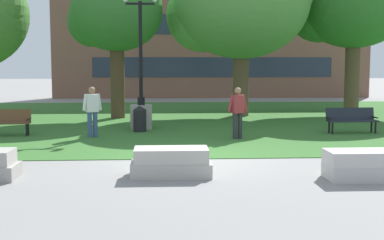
{
  "coord_description": "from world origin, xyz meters",
  "views": [
    {
      "loc": [
        -0.76,
        -13.9,
        2.56
      ],
      "look_at": [
        -0.06,
        -1.4,
        1.2
      ],
      "focal_mm": 50.0,
      "sensor_mm": 36.0,
      "label": 1
    }
  ],
  "objects_px": {
    "concrete_block_right": "(366,166)",
    "lamp_post_center": "(141,101)",
    "park_bench_far_left": "(4,121)",
    "trash_bin": "(140,119)",
    "concrete_block_left": "(171,163)",
    "person_bystander_near_lawn": "(238,110)",
    "park_bench_near_left": "(351,119)",
    "person_bystander_far_lawn": "(92,109)"
  },
  "relations": [
    {
      "from": "lamp_post_center",
      "to": "person_bystander_far_lawn",
      "type": "distance_m",
      "value": 2.83
    },
    {
      "from": "trash_bin",
      "to": "person_bystander_near_lawn",
      "type": "relative_size",
      "value": 0.56
    },
    {
      "from": "concrete_block_left",
      "to": "trash_bin",
      "type": "distance_m",
      "value": 7.73
    },
    {
      "from": "trash_bin",
      "to": "person_bystander_far_lawn",
      "type": "relative_size",
      "value": 0.56
    },
    {
      "from": "park_bench_far_left",
      "to": "trash_bin",
      "type": "xyz_separation_m",
      "value": [
        4.67,
        0.76,
        -0.04
      ]
    },
    {
      "from": "concrete_block_left",
      "to": "trash_bin",
      "type": "bearing_deg",
      "value": 97.56
    },
    {
      "from": "person_bystander_far_lawn",
      "to": "lamp_post_center",
      "type": "bearing_deg",
      "value": 56.39
    },
    {
      "from": "park_bench_near_left",
      "to": "person_bystander_near_lawn",
      "type": "height_order",
      "value": "person_bystander_near_lawn"
    },
    {
      "from": "park_bench_near_left",
      "to": "concrete_block_left",
      "type": "bearing_deg",
      "value": -133.77
    },
    {
      "from": "concrete_block_left",
      "to": "trash_bin",
      "type": "height_order",
      "value": "trash_bin"
    },
    {
      "from": "park_bench_far_left",
      "to": "person_bystander_near_lawn",
      "type": "bearing_deg",
      "value": -9.06
    },
    {
      "from": "lamp_post_center",
      "to": "park_bench_near_left",
      "type": "bearing_deg",
      "value": -13.12
    },
    {
      "from": "concrete_block_left",
      "to": "park_bench_far_left",
      "type": "xyz_separation_m",
      "value": [
        -5.69,
        6.9,
        0.23
      ]
    },
    {
      "from": "park_bench_near_left",
      "to": "person_bystander_far_lawn",
      "type": "relative_size",
      "value": 1.07
    },
    {
      "from": "park_bench_near_left",
      "to": "lamp_post_center",
      "type": "height_order",
      "value": "lamp_post_center"
    },
    {
      "from": "concrete_block_left",
      "to": "park_bench_far_left",
      "type": "relative_size",
      "value": 0.98
    },
    {
      "from": "park_bench_far_left",
      "to": "trash_bin",
      "type": "bearing_deg",
      "value": 9.28
    },
    {
      "from": "person_bystander_near_lawn",
      "to": "park_bench_far_left",
      "type": "bearing_deg",
      "value": 170.94
    },
    {
      "from": "trash_bin",
      "to": "park_bench_near_left",
      "type": "bearing_deg",
      "value": -5.71
    },
    {
      "from": "concrete_block_left",
      "to": "person_bystander_far_lawn",
      "type": "xyz_separation_m",
      "value": [
        -2.56,
        6.32,
        0.68
      ]
    },
    {
      "from": "trash_bin",
      "to": "person_bystander_far_lawn",
      "type": "height_order",
      "value": "person_bystander_far_lawn"
    },
    {
      "from": "person_bystander_far_lawn",
      "to": "concrete_block_right",
      "type": "bearing_deg",
      "value": -45.35
    },
    {
      "from": "concrete_block_right",
      "to": "person_bystander_far_lawn",
      "type": "distance_m",
      "value": 9.73
    },
    {
      "from": "trash_bin",
      "to": "person_bystander_near_lawn",
      "type": "xyz_separation_m",
      "value": [
        3.32,
        -2.04,
        0.48
      ]
    },
    {
      "from": "concrete_block_right",
      "to": "lamp_post_center",
      "type": "distance_m",
      "value": 10.67
    },
    {
      "from": "concrete_block_left",
      "to": "person_bystander_near_lawn",
      "type": "xyz_separation_m",
      "value": [
        2.3,
        5.62,
        0.68
      ]
    },
    {
      "from": "person_bystander_near_lawn",
      "to": "lamp_post_center",
      "type": "bearing_deg",
      "value": 137.28
    },
    {
      "from": "person_bystander_far_lawn",
      "to": "trash_bin",
      "type": "bearing_deg",
      "value": 40.93
    },
    {
      "from": "concrete_block_left",
      "to": "park_bench_near_left",
      "type": "distance_m",
      "value": 9.56
    },
    {
      "from": "concrete_block_right",
      "to": "person_bystander_near_lawn",
      "type": "relative_size",
      "value": 1.05
    },
    {
      "from": "concrete_block_right",
      "to": "trash_bin",
      "type": "xyz_separation_m",
      "value": [
        -5.27,
        8.25,
        0.2
      ]
    },
    {
      "from": "concrete_block_right",
      "to": "lamp_post_center",
      "type": "bearing_deg",
      "value": 119.6
    },
    {
      "from": "lamp_post_center",
      "to": "person_bystander_far_lawn",
      "type": "relative_size",
      "value": 3.06
    },
    {
      "from": "park_bench_far_left",
      "to": "concrete_block_left",
      "type": "bearing_deg",
      "value": -50.49
    },
    {
      "from": "person_bystander_near_lawn",
      "to": "person_bystander_far_lawn",
      "type": "distance_m",
      "value": 4.91
    },
    {
      "from": "concrete_block_left",
      "to": "lamp_post_center",
      "type": "relative_size",
      "value": 0.34
    },
    {
      "from": "concrete_block_left",
      "to": "park_bench_far_left",
      "type": "height_order",
      "value": "park_bench_far_left"
    },
    {
      "from": "trash_bin",
      "to": "person_bystander_far_lawn",
      "type": "distance_m",
      "value": 2.1
    },
    {
      "from": "person_bystander_near_lawn",
      "to": "concrete_block_right",
      "type": "bearing_deg",
      "value": -72.5
    },
    {
      "from": "park_bench_far_left",
      "to": "lamp_post_center",
      "type": "bearing_deg",
      "value": 20.73
    },
    {
      "from": "concrete_block_right",
      "to": "park_bench_near_left",
      "type": "height_order",
      "value": "park_bench_near_left"
    },
    {
      "from": "concrete_block_left",
      "to": "person_bystander_near_lawn",
      "type": "height_order",
      "value": "person_bystander_near_lawn"
    }
  ]
}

